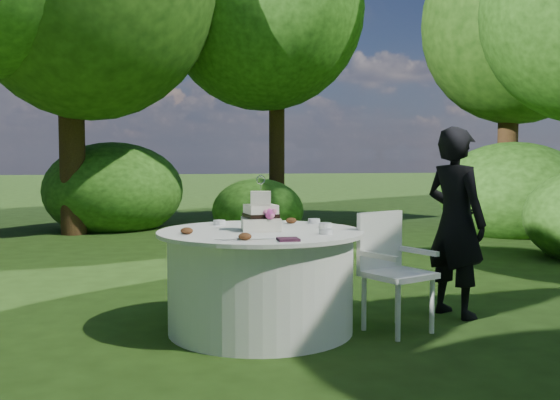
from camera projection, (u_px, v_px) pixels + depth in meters
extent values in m
plane|color=#1C320D|center=(261.00, 330.00, 5.00)|extent=(80.00, 80.00, 0.00)
cube|color=#401B30|center=(288.00, 239.00, 4.37)|extent=(0.14, 0.14, 0.02)
ellipsoid|color=silver|center=(249.00, 239.00, 4.43)|extent=(0.48, 0.07, 0.01)
imported|color=black|center=(456.00, 222.00, 5.42)|extent=(0.58, 0.68, 1.57)
cylinder|color=white|center=(261.00, 283.00, 4.98)|extent=(1.40, 1.40, 0.74)
cylinder|color=silver|center=(261.00, 232.00, 4.95)|extent=(1.56, 1.56, 0.03)
cube|color=white|center=(261.00, 224.00, 4.94)|extent=(0.30, 0.30, 0.09)
cube|color=white|center=(261.00, 211.00, 4.94)|extent=(0.25, 0.25, 0.09)
cube|color=silver|center=(261.00, 198.00, 4.93)|extent=(0.17, 0.17, 0.09)
cube|color=black|center=(261.00, 215.00, 4.94)|extent=(0.26, 0.26, 0.03)
sphere|color=#D23D9C|center=(270.00, 214.00, 4.83)|extent=(0.08, 0.08, 0.08)
cylinder|color=silver|center=(261.00, 188.00, 4.92)|extent=(0.01, 0.01, 0.05)
torus|color=silver|center=(261.00, 180.00, 4.92)|extent=(0.07, 0.02, 0.07)
cube|color=white|center=(398.00, 274.00, 4.94)|extent=(0.59, 0.59, 0.04)
cube|color=white|center=(380.00, 240.00, 5.09)|extent=(0.42, 0.23, 0.44)
cylinder|color=silver|center=(398.00, 312.00, 4.71)|extent=(0.04, 0.04, 0.42)
cylinder|color=white|center=(432.00, 306.00, 4.91)|extent=(0.04, 0.04, 0.42)
cylinder|color=white|center=(364.00, 303.00, 5.00)|extent=(0.04, 0.04, 0.42)
cylinder|color=white|center=(397.00, 297.00, 5.21)|extent=(0.04, 0.04, 0.42)
cube|color=silver|center=(378.00, 256.00, 4.81)|extent=(0.20, 0.38, 0.04)
cube|color=white|center=(418.00, 251.00, 5.05)|extent=(0.20, 0.38, 0.04)
cylinder|color=white|center=(326.00, 232.00, 4.72)|extent=(0.10, 0.10, 0.04)
cylinder|color=white|center=(219.00, 223.00, 5.33)|extent=(0.10, 0.10, 0.04)
cylinder|color=white|center=(314.00, 221.00, 5.46)|extent=(0.10, 0.10, 0.04)
cylinder|color=white|center=(325.00, 225.00, 5.13)|extent=(0.10, 0.10, 0.04)
ellipsoid|color=#562D16|center=(187.00, 231.00, 4.72)|extent=(0.09, 0.09, 0.05)
ellipsoid|color=#562D16|center=(245.00, 236.00, 4.40)|extent=(0.09, 0.09, 0.05)
ellipsoid|color=#562D16|center=(291.00, 221.00, 5.45)|extent=(0.09, 0.09, 0.05)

